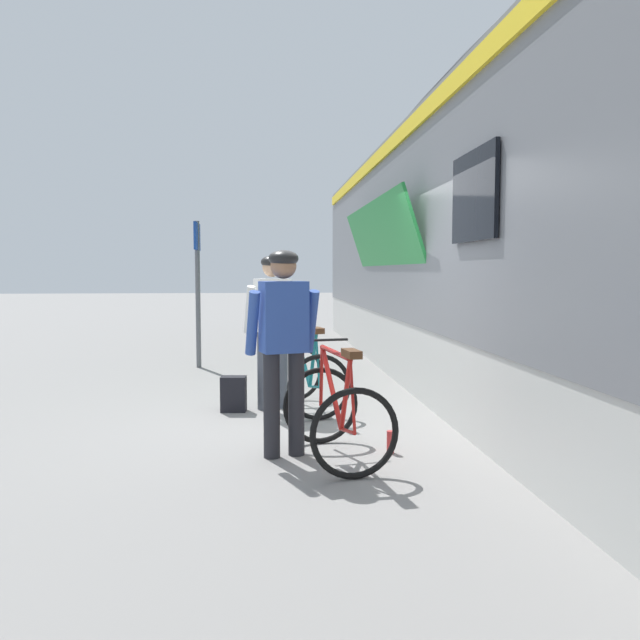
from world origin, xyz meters
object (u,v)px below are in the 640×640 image
Objects in this scene: cyclist_far_in_white at (272,318)px; bicycle_far_teal at (306,375)px; bicycle_near_red at (336,413)px; backpack_on_platform at (234,394)px; water_bottle_near_the_bikes at (390,442)px; platform_sign_post at (198,269)px; cyclist_near_in_blue at (284,334)px; train_car at (558,238)px.

bicycle_far_teal is (0.38, -0.13, -0.65)m from cyclist_far_in_white.
bicycle_near_red reaches higher than backpack_on_platform.
platform_sign_post is (-2.15, 5.09, 1.53)m from water_bottle_near_the_bikes.
cyclist_near_in_blue is 2.02m from backpack_on_platform.
train_car is 11.04× the size of cyclist_near_in_blue.
train_car is 5.62m from platform_sign_post.
train_car is 4.13m from backpack_on_platform.
water_bottle_near_the_bikes is (-2.29, -1.66, -1.87)m from train_car.
cyclist_far_in_white is 9.07× the size of water_bottle_near_the_bikes.
bicycle_near_red is (0.50, -2.03, -0.65)m from cyclist_far_in_white.
bicycle_near_red is 1.90m from bicycle_far_teal.
cyclist_far_in_white is 0.73× the size of platform_sign_post.
bicycle_near_red is at bearing -162.14° from water_bottle_near_the_bikes.
cyclist_far_in_white is (-3.28, 0.21, -0.91)m from train_car.
water_bottle_near_the_bikes is (0.99, -1.87, -0.96)m from cyclist_far_in_white.
water_bottle_near_the_bikes is at bearing 0.00° from cyclist_near_in_blue.
water_bottle_near_the_bikes is 0.08× the size of platform_sign_post.
cyclist_far_in_white is at bearing 176.39° from train_car.
train_car is 3.68m from bicycle_near_red.
backpack_on_platform is 2.06× the size of water_bottle_near_the_bikes.
cyclist_near_in_blue is at bearing -100.31° from bicycle_far_teal.
cyclist_near_in_blue is at bearing -152.68° from train_car.
bicycle_far_teal is (-0.12, 1.90, 0.00)m from bicycle_near_red.
platform_sign_post reaches higher than cyclist_far_in_white.
train_car is 16.27× the size of bicycle_far_teal.
cyclist_near_in_blue reaches higher than water_bottle_near_the_bikes.
train_car is 100.16× the size of water_bottle_near_the_bikes.
backpack_on_platform reaches higher than water_bottle_near_the_bikes.
bicycle_near_red is at bearing -76.27° from cyclist_far_in_white.
cyclist_near_in_blue is 9.07× the size of water_bottle_near_the_bikes.
bicycle_near_red is 0.60m from water_bottle_near_the_bikes.
cyclist_far_in_white is 4.40× the size of backpack_on_platform.
backpack_on_platform is 0.17× the size of platform_sign_post.
platform_sign_post is at bearing 142.35° from train_car.
cyclist_near_in_blue and cyclist_far_in_white have the same top height.
bicycle_near_red is at bearing -146.82° from train_car.
bicycle_near_red is 2.15m from backpack_on_platform.
cyclist_far_in_white is 1.47× the size of bicycle_far_teal.
cyclist_near_in_blue is 1.51× the size of bicycle_near_red.
cyclist_near_in_blue is 1.33m from water_bottle_near_the_bikes.
cyclist_near_in_blue reaches higher than backpack_on_platform.
train_car is at bearing -3.61° from cyclist_far_in_white.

